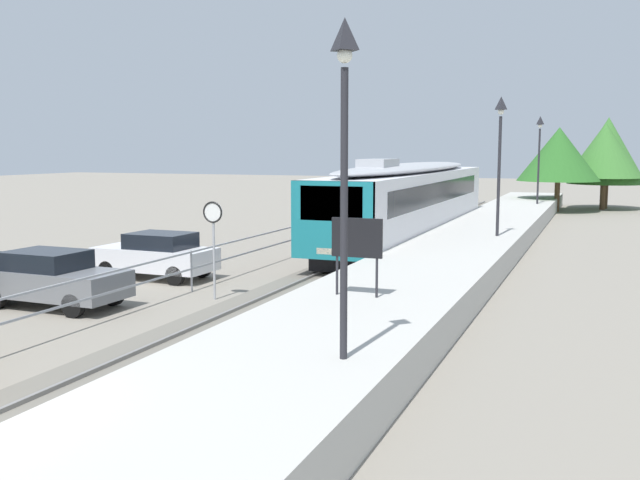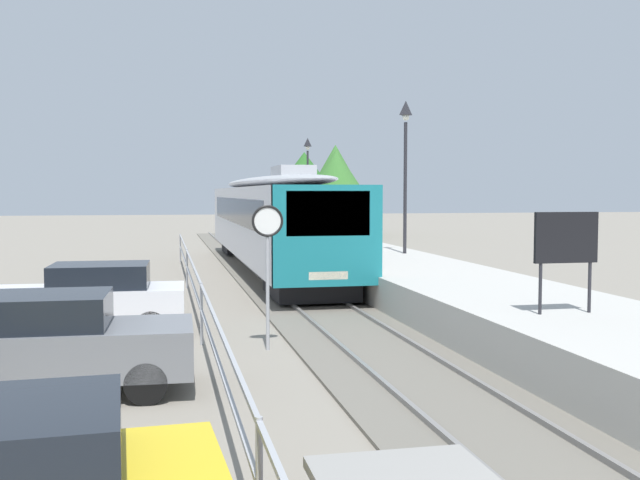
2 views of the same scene
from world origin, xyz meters
name	(u,v)px [view 2 (image 2 of 2)]	position (x,y,z in m)	size (l,w,h in m)	color
ground_plane	(195,284)	(-3.00, 22.00, 0.00)	(160.00, 160.00, 0.00)	gray
track_rails	(284,281)	(0.00, 22.00, 0.03)	(3.20, 60.00, 0.14)	#6B665B
commuter_train	(270,216)	(0.00, 25.26, 2.15)	(2.82, 20.48, 3.74)	silver
station_platform	(376,267)	(3.25, 22.00, 0.45)	(3.90, 60.00, 0.90)	#B7B5AD
platform_lamp_mid_platform	(405,148)	(4.32, 22.03, 4.62)	(0.34, 0.34, 5.35)	#232328
platform_lamp_far_end	(308,166)	(4.32, 39.87, 4.62)	(0.34, 0.34, 5.35)	#232328
platform_notice_board	(566,241)	(2.92, 9.02, 2.19)	(1.20, 0.08, 1.80)	#232328
speed_limit_sign	(268,241)	(-2.08, 11.21, 2.12)	(0.61, 0.10, 2.81)	#9EA0A5
carpark_fence	(201,300)	(-3.30, 12.00, 0.91)	(0.06, 36.06, 1.25)	#9EA0A5
parked_hatchback_grey	(54,343)	(-5.66, 8.77, 0.79)	(4.04, 1.86, 1.53)	slate
parked_hatchback_white	(91,299)	(-5.54, 13.48, 0.79)	(4.05, 1.87, 1.53)	white
tree_behind_carpark	(304,180)	(5.16, 45.33, 3.92)	(5.50, 5.50, 5.73)	brown
tree_behind_station_far	(335,178)	(8.24, 49.41, 4.14)	(5.42, 5.42, 6.52)	brown
tree_distant_left	(336,177)	(8.06, 48.37, 4.17)	(5.10, 5.10, 6.09)	brown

